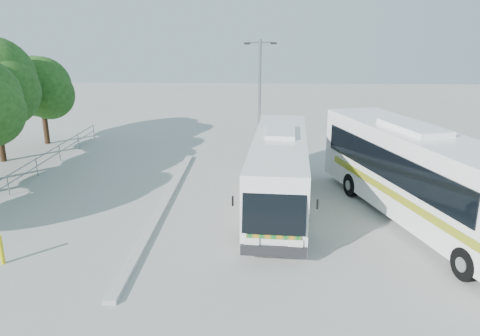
{
  "coord_description": "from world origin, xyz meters",
  "views": [
    {
      "loc": [
        2.0,
        -17.69,
        7.77
      ],
      "look_at": [
        1.2,
        1.37,
        2.0
      ],
      "focal_mm": 35.0,
      "sensor_mm": 36.0,
      "label": 1
    }
  ],
  "objects_px": {
    "coach_adjacent": "(425,177)",
    "bollard": "(1,250)",
    "lamppost": "(260,100)",
    "tree_far_e": "(42,87)",
    "coach_main": "(279,169)"
  },
  "relations": [
    {
      "from": "coach_adjacent",
      "to": "bollard",
      "type": "bearing_deg",
      "value": 178.68
    },
    {
      "from": "coach_adjacent",
      "to": "lamppost",
      "type": "xyz_separation_m",
      "value": [
        -6.64,
        7.43,
        1.91
      ]
    },
    {
      "from": "coach_adjacent",
      "to": "lamppost",
      "type": "bearing_deg",
      "value": 115.82
    },
    {
      "from": "tree_far_e",
      "to": "coach_adjacent",
      "type": "height_order",
      "value": "tree_far_e"
    },
    {
      "from": "coach_adjacent",
      "to": "coach_main",
      "type": "bearing_deg",
      "value": 146.24
    },
    {
      "from": "tree_far_e",
      "to": "lamppost",
      "type": "bearing_deg",
      "value": -20.73
    },
    {
      "from": "coach_adjacent",
      "to": "tree_far_e",
      "type": "bearing_deg",
      "value": 132.68
    },
    {
      "from": "lamppost",
      "to": "bollard",
      "type": "relative_size",
      "value": 6.88
    },
    {
      "from": "coach_adjacent",
      "to": "bollard",
      "type": "xyz_separation_m",
      "value": [
        -15.34,
        -4.0,
        -1.51
      ]
    },
    {
      "from": "bollard",
      "to": "lamppost",
      "type": "bearing_deg",
      "value": 52.71
    },
    {
      "from": "tree_far_e",
      "to": "coach_adjacent",
      "type": "bearing_deg",
      "value": -31.38
    },
    {
      "from": "lamppost",
      "to": "bollard",
      "type": "height_order",
      "value": "lamppost"
    },
    {
      "from": "lamppost",
      "to": "coach_adjacent",
      "type": "bearing_deg",
      "value": -60.67
    },
    {
      "from": "coach_main",
      "to": "coach_adjacent",
      "type": "relative_size",
      "value": 0.84
    },
    {
      "from": "coach_main",
      "to": "bollard",
      "type": "distance_m",
      "value": 11.31
    }
  ]
}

